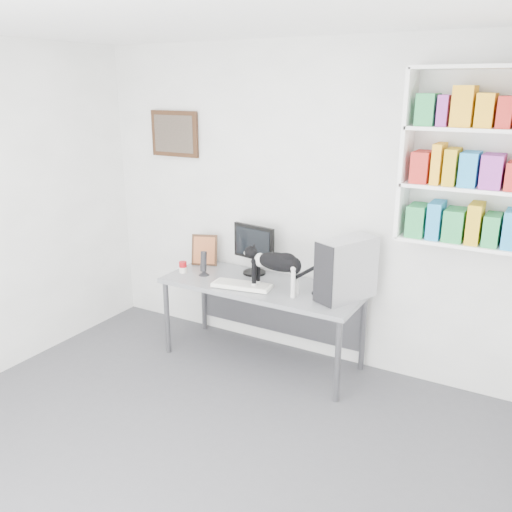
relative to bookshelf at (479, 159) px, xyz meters
name	(u,v)px	position (x,y,z in m)	size (l,w,h in m)	color
room	(146,273)	(-1.40, -1.85, -0.50)	(4.01, 4.01, 2.70)	#4C4C51
bookshelf	(479,159)	(0.00, 0.00, 0.00)	(1.03, 0.28, 1.24)	white
wall_art	(175,134)	(-2.70, 0.12, 0.05)	(0.52, 0.04, 0.42)	#452916
desk	(262,323)	(-1.57, -0.22, -1.49)	(1.73, 0.67, 0.72)	gray
monitor	(254,249)	(-1.77, -0.01, -0.90)	(0.43, 0.20, 0.46)	black
keyboard	(242,285)	(-1.68, -0.37, -1.11)	(0.49, 0.19, 0.04)	white
pc_tower	(347,269)	(-0.85, -0.17, -0.89)	(0.22, 0.49, 0.49)	#AAAAAE
speaker	(204,263)	(-2.13, -0.27, -1.02)	(0.10, 0.10, 0.23)	black
leaning_print	(204,249)	(-2.30, -0.02, -0.98)	(0.24, 0.10, 0.30)	#452916
soup_can	(183,267)	(-2.34, -0.31, -1.08)	(0.07, 0.07, 0.10)	#AD0E15
cat	(277,272)	(-1.38, -0.33, -0.95)	(0.58, 0.15, 0.36)	black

